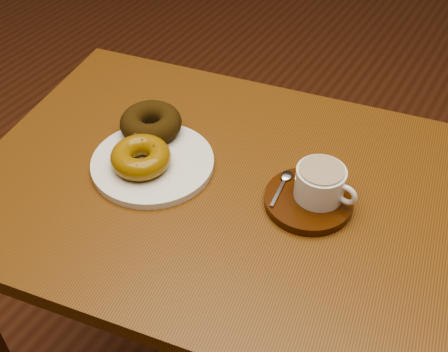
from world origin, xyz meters
The scene contains 8 objects.
ground centered at (0.00, 0.00, 0.00)m, with size 6.00×6.00×0.00m, color brown.
cafe_table centered at (0.11, -0.29, 0.67)m, with size 0.95×0.78×0.80m.
donut_plate centered at (-0.01, -0.32, 0.81)m, with size 0.22×0.22×0.01m, color white.
donut_cinnamon centered at (-0.06, -0.25, 0.83)m, with size 0.12×0.12×0.04m, color #312009.
donut_caramel centered at (-0.01, -0.34, 0.83)m, with size 0.12×0.12×0.04m.
saucer centered at (0.28, -0.26, 0.81)m, with size 0.15×0.15×0.02m, color #361907.
coffee_cup centered at (0.29, -0.25, 0.84)m, with size 0.11×0.08×0.06m.
teaspoon centered at (0.22, -0.24, 0.82)m, with size 0.02×0.09×0.01m.
Camera 1 is at (0.49, -0.90, 1.49)m, focal length 45.00 mm.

